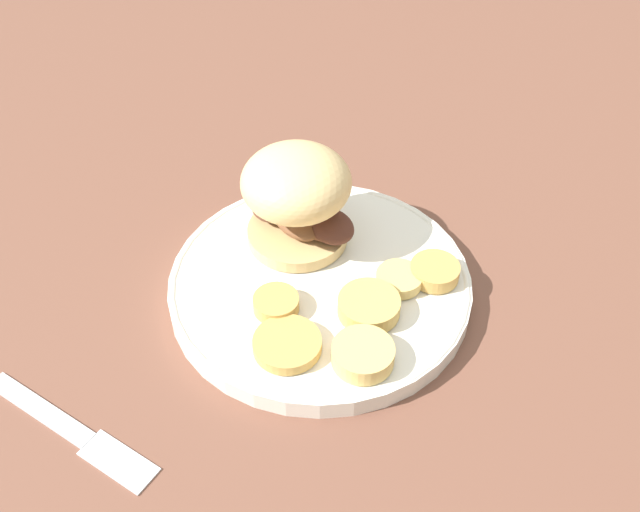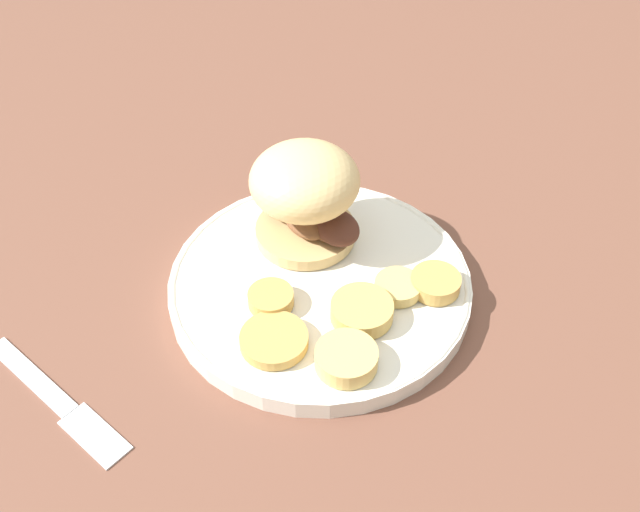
# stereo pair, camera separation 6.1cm
# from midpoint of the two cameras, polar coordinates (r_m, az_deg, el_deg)

# --- Properties ---
(ground_plane) EXTENTS (4.00, 4.00, 0.00)m
(ground_plane) POSITION_cam_midpoint_polar(r_m,az_deg,el_deg) (0.64, -2.72, -2.91)
(ground_plane) COLOR brown
(dinner_plate) EXTENTS (0.26, 0.26, 0.02)m
(dinner_plate) POSITION_cam_midpoint_polar(r_m,az_deg,el_deg) (0.64, -2.75, -2.28)
(dinner_plate) COLOR white
(dinner_plate) RESTS_ON ground_plane
(sandwich) EXTENTS (0.13, 0.09, 0.09)m
(sandwich) POSITION_cam_midpoint_polar(r_m,az_deg,el_deg) (0.64, -4.52, 4.48)
(sandwich) COLOR tan
(sandwich) RESTS_ON dinner_plate
(potato_round_0) EXTENTS (0.05, 0.05, 0.01)m
(potato_round_0) POSITION_cam_midpoint_polar(r_m,az_deg,el_deg) (0.60, 0.90, -3.94)
(potato_round_0) COLOR tan
(potato_round_0) RESTS_ON dinner_plate
(potato_round_1) EXTENTS (0.04, 0.04, 0.01)m
(potato_round_1) POSITION_cam_midpoint_polar(r_m,az_deg,el_deg) (0.61, -6.53, -3.55)
(potato_round_1) COLOR tan
(potato_round_1) RESTS_ON dinner_plate
(potato_round_2) EXTENTS (0.04, 0.04, 0.01)m
(potato_round_2) POSITION_cam_midpoint_polar(r_m,az_deg,el_deg) (0.62, 3.26, -1.90)
(potato_round_2) COLOR #DBB766
(potato_round_2) RESTS_ON dinner_plate
(potato_round_3) EXTENTS (0.05, 0.05, 0.01)m
(potato_round_3) POSITION_cam_midpoint_polar(r_m,az_deg,el_deg) (0.58, -5.57, -6.87)
(potato_round_3) COLOR tan
(potato_round_3) RESTS_ON dinner_plate
(potato_round_4) EXTENTS (0.05, 0.05, 0.01)m
(potato_round_4) POSITION_cam_midpoint_polar(r_m,az_deg,el_deg) (0.57, 0.18, -7.68)
(potato_round_4) COLOR #DBB766
(potato_round_4) RESTS_ON dinner_plate
(potato_round_5) EXTENTS (0.04, 0.04, 0.01)m
(potato_round_5) POSITION_cam_midpoint_polar(r_m,az_deg,el_deg) (0.63, 6.01, -1.31)
(potato_round_5) COLOR tan
(potato_round_5) RESTS_ON dinner_plate
(fork) EXTENTS (0.16, 0.05, 0.00)m
(fork) POSITION_cam_midpoint_polar(r_m,az_deg,el_deg) (0.60, -21.34, -12.37)
(fork) COLOR silver
(fork) RESTS_ON ground_plane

